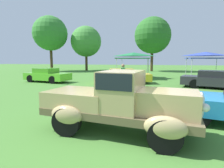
{
  "coord_description": "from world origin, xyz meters",
  "views": [
    {
      "loc": [
        0.43,
        -4.7,
        2.01
      ],
      "look_at": [
        -1.18,
        2.24,
        1.02
      ],
      "focal_mm": 28.85,
      "sensor_mm": 36.0,
      "label": 1
    }
  ],
  "objects_px": {
    "canopy_tent_left_field": "(134,55)",
    "show_car_yellow": "(123,76)",
    "show_car_lime": "(47,75)",
    "feature_pickup_truck": "(119,101)",
    "canopy_tent_center_field": "(206,55)",
    "spectator_between_cars": "(123,76)",
    "show_car_charcoal": "(217,80)"
  },
  "relations": [
    {
      "from": "canopy_tent_left_field",
      "to": "show_car_yellow",
      "type": "bearing_deg",
      "value": -94.58
    },
    {
      "from": "show_car_yellow",
      "to": "show_car_lime",
      "type": "bearing_deg",
      "value": -174.56
    },
    {
      "from": "show_car_yellow",
      "to": "feature_pickup_truck",
      "type": "bearing_deg",
      "value": -81.06
    },
    {
      "from": "show_car_yellow",
      "to": "canopy_tent_center_field",
      "type": "xyz_separation_m",
      "value": [
        7.35,
        4.54,
        1.82
      ]
    },
    {
      "from": "feature_pickup_truck",
      "to": "canopy_tent_left_field",
      "type": "bearing_deg",
      "value": 94.81
    },
    {
      "from": "canopy_tent_left_field",
      "to": "canopy_tent_center_field",
      "type": "bearing_deg",
      "value": 0.37
    },
    {
      "from": "spectator_between_cars",
      "to": "canopy_tent_left_field",
      "type": "distance_m",
      "value": 7.76
    },
    {
      "from": "show_car_yellow",
      "to": "spectator_between_cars",
      "type": "xyz_separation_m",
      "value": [
        0.51,
        -3.11,
        0.31
      ]
    },
    {
      "from": "feature_pickup_truck",
      "to": "show_car_charcoal",
      "type": "bearing_deg",
      "value": 59.98
    },
    {
      "from": "show_car_lime",
      "to": "show_car_yellow",
      "type": "distance_m",
      "value": 6.73
    },
    {
      "from": "feature_pickup_truck",
      "to": "show_car_yellow",
      "type": "distance_m",
      "value": 10.2
    },
    {
      "from": "show_car_yellow",
      "to": "show_car_charcoal",
      "type": "distance_m",
      "value": 6.82
    },
    {
      "from": "feature_pickup_truck",
      "to": "canopy_tent_left_field",
      "type": "xyz_separation_m",
      "value": [
        -1.22,
        14.56,
        1.56
      ]
    },
    {
      "from": "feature_pickup_truck",
      "to": "canopy_tent_center_field",
      "type": "relative_size",
      "value": 1.33
    },
    {
      "from": "canopy_tent_left_field",
      "to": "show_car_lime",
      "type": "bearing_deg",
      "value": -144.0
    },
    {
      "from": "spectator_between_cars",
      "to": "canopy_tent_center_field",
      "type": "bearing_deg",
      "value": 48.19
    },
    {
      "from": "show_car_lime",
      "to": "feature_pickup_truck",
      "type": "bearing_deg",
      "value": -48.69
    },
    {
      "from": "canopy_tent_left_field",
      "to": "feature_pickup_truck",
      "type": "bearing_deg",
      "value": -85.19
    },
    {
      "from": "feature_pickup_truck",
      "to": "spectator_between_cars",
      "type": "height_order",
      "value": "feature_pickup_truck"
    },
    {
      "from": "feature_pickup_truck",
      "to": "show_car_yellow",
      "type": "xyz_separation_m",
      "value": [
        -1.58,
        10.07,
        -0.26
      ]
    },
    {
      "from": "show_car_yellow",
      "to": "spectator_between_cars",
      "type": "height_order",
      "value": "spectator_between_cars"
    },
    {
      "from": "show_car_lime",
      "to": "canopy_tent_left_field",
      "type": "distance_m",
      "value": 8.92
    },
    {
      "from": "canopy_tent_center_field",
      "to": "show_car_yellow",
      "type": "bearing_deg",
      "value": -148.32
    },
    {
      "from": "show_car_charcoal",
      "to": "feature_pickup_truck",
      "type": "bearing_deg",
      "value": -120.02
    },
    {
      "from": "show_car_charcoal",
      "to": "canopy_tent_left_field",
      "type": "height_order",
      "value": "canopy_tent_left_field"
    },
    {
      "from": "show_car_lime",
      "to": "show_car_charcoal",
      "type": "height_order",
      "value": "same"
    },
    {
      "from": "spectator_between_cars",
      "to": "show_car_lime",
      "type": "bearing_deg",
      "value": 161.07
    },
    {
      "from": "show_car_yellow",
      "to": "canopy_tent_center_field",
      "type": "distance_m",
      "value": 8.83
    },
    {
      "from": "canopy_tent_left_field",
      "to": "canopy_tent_center_field",
      "type": "distance_m",
      "value": 6.99
    },
    {
      "from": "show_car_yellow",
      "to": "canopy_tent_left_field",
      "type": "xyz_separation_m",
      "value": [
        0.36,
        4.49,
        1.82
      ]
    },
    {
      "from": "canopy_tent_center_field",
      "to": "feature_pickup_truck",
      "type": "bearing_deg",
      "value": -111.55
    },
    {
      "from": "show_car_charcoal",
      "to": "canopy_tent_center_field",
      "type": "height_order",
      "value": "canopy_tent_center_field"
    }
  ]
}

